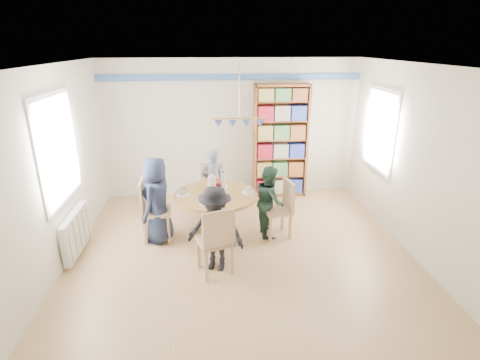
{
  "coord_description": "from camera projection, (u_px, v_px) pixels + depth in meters",
  "views": [
    {
      "loc": [
        -0.44,
        -4.77,
        2.96
      ],
      "look_at": [
        0.0,
        0.4,
        1.05
      ],
      "focal_mm": 28.0,
      "sensor_mm": 36.0,
      "label": 1
    }
  ],
  "objects": [
    {
      "name": "ground",
      "position": [
        242.0,
        256.0,
        5.51
      ],
      "size": [
        5.0,
        5.0,
        0.0
      ],
      "primitive_type": "plane",
      "color": "tan"
    },
    {
      "name": "room_shell",
      "position": [
        221.0,
        133.0,
        5.73
      ],
      "size": [
        5.0,
        5.0,
        5.0
      ],
      "color": "white",
      "rests_on": "ground"
    },
    {
      "name": "radiator",
      "position": [
        77.0,
        232.0,
        5.48
      ],
      "size": [
        0.12,
        1.0,
        0.6
      ],
      "color": "silver",
      "rests_on": "ground"
    },
    {
      "name": "dining_table",
      "position": [
        216.0,
        205.0,
        5.88
      ],
      "size": [
        1.3,
        1.3,
        0.75
      ],
      "color": "olive",
      "rests_on": "ground"
    },
    {
      "name": "chair_left",
      "position": [
        151.0,
        207.0,
        5.83
      ],
      "size": [
        0.46,
        0.46,
        0.99
      ],
      "color": "tan",
      "rests_on": "ground"
    },
    {
      "name": "chair_right",
      "position": [
        282.0,
        206.0,
        5.95
      ],
      "size": [
        0.48,
        0.48,
        0.93
      ],
      "color": "tan",
      "rests_on": "ground"
    },
    {
      "name": "chair_far",
      "position": [
        212.0,
        185.0,
        6.86
      ],
      "size": [
        0.43,
        0.43,
        0.91
      ],
      "color": "tan",
      "rests_on": "ground"
    },
    {
      "name": "chair_near",
      "position": [
        216.0,
        239.0,
        4.91
      ],
      "size": [
        0.55,
        0.55,
        0.98
      ],
      "color": "tan",
      "rests_on": "ground"
    },
    {
      "name": "person_left",
      "position": [
        157.0,
        200.0,
        5.75
      ],
      "size": [
        0.62,
        0.77,
        1.36
      ],
      "primitive_type": "imported",
      "rotation": [
        0.0,
        0.0,
        -1.89
      ],
      "color": "#181F35",
      "rests_on": "ground"
    },
    {
      "name": "person_right",
      "position": [
        270.0,
        201.0,
        5.98
      ],
      "size": [
        0.47,
        0.58,
        1.16
      ],
      "primitive_type": "imported",
      "rotation": [
        0.0,
        0.0,
        1.62
      ],
      "color": "#172F22",
      "rests_on": "ground"
    },
    {
      "name": "person_far",
      "position": [
        213.0,
        182.0,
        6.69
      ],
      "size": [
        0.5,
        0.38,
        1.22
      ],
      "primitive_type": "imported",
      "rotation": [
        0.0,
        0.0,
        3.37
      ],
      "color": "gray",
      "rests_on": "ground"
    },
    {
      "name": "person_near",
      "position": [
        215.0,
        229.0,
        5.01
      ],
      "size": [
        0.89,
        0.69,
        1.21
      ],
      "primitive_type": "imported",
      "rotation": [
        0.0,
        0.0,
        -0.35
      ],
      "color": "black",
      "rests_on": "ground"
    },
    {
      "name": "bookshelf",
      "position": [
        280.0,
        143.0,
        7.4
      ],
      "size": [
        1.06,
        0.32,
        2.23
      ],
      "color": "brown",
      "rests_on": "ground"
    },
    {
      "name": "tableware",
      "position": [
        214.0,
        189.0,
        5.81
      ],
      "size": [
        1.22,
        1.22,
        0.32
      ],
      "color": "white",
      "rests_on": "dining_table"
    }
  ]
}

